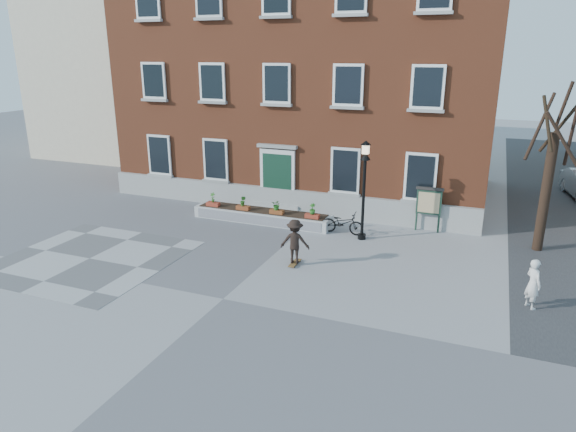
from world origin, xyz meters
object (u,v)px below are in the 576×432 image
at_px(bicycle, 343,223).
at_px(skateboarder, 295,241).
at_px(notice_board, 429,202).
at_px(lamp_post, 364,177).
at_px(bystander, 533,284).

relative_size(bicycle, skateboarder, 1.06).
distance_m(bicycle, notice_board, 3.63).
bearing_deg(lamp_post, notice_board, 39.80).
bearing_deg(bystander, skateboarder, 51.32).
bearing_deg(bystander, bicycle, 23.31).
distance_m(bystander, notice_board, 6.82).
height_order(bystander, skateboarder, skateboarder).
bearing_deg(bicycle, notice_board, -63.64).
bearing_deg(notice_board, skateboarder, -125.75).
bearing_deg(bicycle, lamp_post, -110.12).
bearing_deg(bystander, notice_board, -2.75).
height_order(bicycle, bystander, bystander).
xyz_separation_m(bystander, skateboarder, (-7.49, 0.41, 0.10)).
bearing_deg(skateboarder, bystander, -3.16).
xyz_separation_m(bicycle, skateboarder, (-0.65, -3.73, 0.40)).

